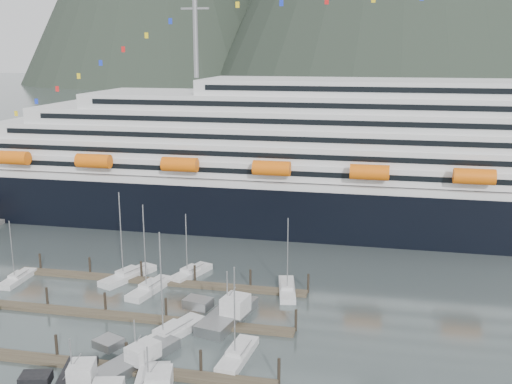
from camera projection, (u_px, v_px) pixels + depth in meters
ground at (148, 331)px, 78.72m from camera, size 1600.00×1600.00×0.00m
cruise_ship at (386, 170)px, 122.14m from camera, size 210.00×30.40×50.30m
dock_near at (76, 362)px, 70.18m from camera, size 48.18×2.28×3.20m
dock_mid at (123, 316)px, 82.55m from camera, size 48.18×2.28×3.20m
dock_far at (157, 281)px, 94.92m from camera, size 48.18×2.28×3.20m
sailboat_a at (18, 279)px, 95.54m from camera, size 2.52×7.97×10.64m
sailboat_c at (150, 289)px, 91.49m from camera, size 4.56×9.89×14.41m
sailboat_d at (170, 335)px, 76.67m from camera, size 6.94×12.09×15.03m
sailboat_e at (128, 276)px, 96.62m from camera, size 6.47×10.80×15.04m
sailboat_f at (191, 274)px, 97.78m from camera, size 5.33×9.22×11.16m
sailboat_g at (287, 290)px, 91.21m from camera, size 4.10×9.72×12.42m
sailboat_h at (237, 356)px, 71.49m from camera, size 3.48×9.14×12.43m
trawler_b at (72, 383)px, 64.76m from camera, size 8.58×10.85×6.69m
trawler_c at (135, 358)px, 70.18m from camera, size 10.02×12.55×6.23m
trawler_e at (227, 314)px, 81.55m from camera, size 9.76×12.63×7.88m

